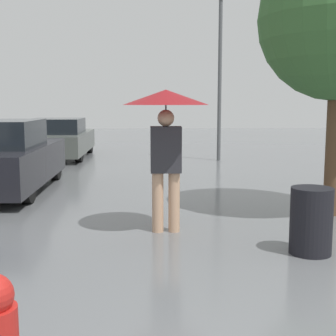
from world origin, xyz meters
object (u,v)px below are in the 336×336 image
at_px(street_lamp, 220,61).
at_px(trash_bin, 311,221).
at_px(pedestrian, 166,118).
at_px(parked_car_farthest, 58,139).

relative_size(street_lamp, trash_bin, 6.41).
distance_m(pedestrian, trash_bin, 2.18).
height_order(pedestrian, street_lamp, street_lamp).
height_order(street_lamp, trash_bin, street_lamp).
bearing_deg(pedestrian, parked_car_farthest, 108.91).
relative_size(pedestrian, street_lamp, 0.38).
xyz_separation_m(pedestrian, trash_bin, (1.58, -0.98, -1.12)).
height_order(pedestrian, parked_car_farthest, pedestrian).
bearing_deg(trash_bin, pedestrian, 148.19).
height_order(pedestrian, trash_bin, pedestrian).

